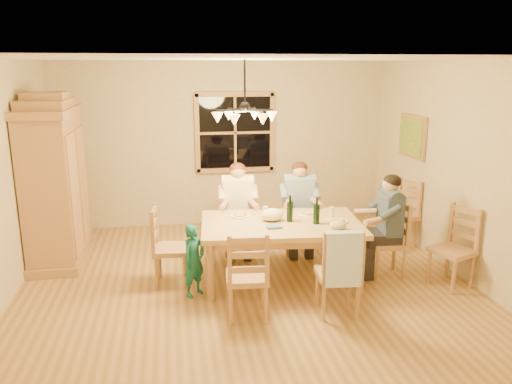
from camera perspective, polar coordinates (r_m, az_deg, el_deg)
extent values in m
plane|color=olive|center=(6.37, -1.17, -10.13)|extent=(5.50, 5.50, 0.00)
cube|color=white|center=(5.81, -1.31, 14.94)|extent=(5.50, 5.00, 0.02)
cube|color=#BEB286|center=(8.39, -3.79, 5.42)|extent=(5.50, 0.02, 2.70)
cube|color=#BEB286|center=(6.90, 22.00, 2.51)|extent=(0.02, 5.00, 2.70)
cube|color=black|center=(8.36, -2.42, 6.80)|extent=(1.20, 0.03, 1.20)
cube|color=#A37448|center=(8.34, -2.40, 6.78)|extent=(1.30, 0.06, 1.30)
cube|color=#A36E47|center=(7.88, 17.45, 6.07)|extent=(0.04, 0.78, 0.64)
cube|color=#1E6B2D|center=(7.86, 17.26, 6.08)|extent=(0.02, 0.68, 0.54)
cylinder|color=black|center=(5.81, -1.30, 12.32)|extent=(0.02, 0.02, 0.53)
sphere|color=black|center=(5.82, -1.28, 9.72)|extent=(0.12, 0.12, 0.12)
cylinder|color=black|center=(5.85, 0.29, 9.35)|extent=(0.34, 0.02, 0.02)
cone|color=#FFB259|center=(5.89, 1.84, 8.59)|extent=(0.13, 0.13, 0.12)
cylinder|color=black|center=(5.98, -0.71, 9.45)|extent=(0.19, 0.31, 0.02)
cone|color=#FFB259|center=(6.13, -0.17, 8.82)|extent=(0.13, 0.13, 0.12)
cylinder|color=black|center=(5.95, -2.25, 9.42)|extent=(0.19, 0.31, 0.02)
cone|color=#FFB259|center=(6.09, -3.17, 8.76)|extent=(0.13, 0.13, 0.12)
cylinder|color=black|center=(5.81, -2.86, 9.29)|extent=(0.34, 0.02, 0.02)
cone|color=#FFB259|center=(5.80, -4.44, 8.46)|extent=(0.13, 0.13, 0.12)
cylinder|color=black|center=(5.68, -1.88, 9.19)|extent=(0.19, 0.31, 0.02)
cone|color=#FFB259|center=(5.54, -2.50, 8.23)|extent=(0.13, 0.13, 0.12)
cylinder|color=black|center=(5.70, -0.27, 9.22)|extent=(0.19, 0.31, 0.02)
cone|color=#FFB259|center=(5.59, 0.79, 8.29)|extent=(0.13, 0.13, 0.12)
cube|color=#A36E47|center=(7.27, -21.98, 0.23)|extent=(0.60, 1.30, 2.00)
cube|color=#A36E47|center=(7.11, -22.77, 8.47)|extent=(0.66, 1.40, 0.10)
cube|color=#A36E47|center=(7.10, -22.84, 9.27)|extent=(0.58, 1.00, 0.12)
cube|color=#A36E47|center=(7.09, -22.92, 10.07)|extent=(0.52, 0.55, 0.10)
cube|color=#A37448|center=(6.89, -20.02, -0.32)|extent=(0.03, 0.55, 1.60)
cube|color=#A37448|center=(7.52, -19.17, 0.93)|extent=(0.03, 0.55, 1.60)
cube|color=#A36E47|center=(7.53, -21.32, -6.73)|extent=(0.66, 1.40, 0.12)
cube|color=tan|center=(6.16, 2.92, -3.73)|extent=(2.04, 1.35, 0.06)
cube|color=#A37448|center=(6.19, 2.91, -4.43)|extent=(1.88, 1.19, 0.10)
cylinder|color=#A37448|center=(5.78, -5.20, -9.05)|extent=(0.09, 0.09, 0.70)
cylinder|color=#A37448|center=(6.02, 11.90, -8.33)|extent=(0.09, 0.09, 0.70)
cylinder|color=#A37448|center=(6.70, -5.19, -5.71)|extent=(0.09, 0.09, 0.70)
cylinder|color=#A37448|center=(6.91, 9.56, -5.22)|extent=(0.09, 0.09, 0.70)
cube|color=#A37448|center=(7.08, -2.06, -3.70)|extent=(0.47, 0.46, 0.06)
cube|color=#A37448|center=(7.00, -2.08, -1.60)|extent=(0.38, 0.08, 0.54)
cube|color=#A37448|center=(7.17, 4.90, -3.51)|extent=(0.47, 0.46, 0.06)
cube|color=#A37448|center=(7.09, 4.94, -1.43)|extent=(0.38, 0.08, 0.54)
cube|color=#A37448|center=(5.36, -1.02, -9.76)|extent=(0.47, 0.46, 0.06)
cube|color=#A37448|center=(5.25, -1.03, -7.07)|extent=(0.38, 0.08, 0.54)
cube|color=#A37448|center=(5.50, 9.31, -9.28)|extent=(0.47, 0.46, 0.06)
cube|color=#A37448|center=(5.40, 9.42, -6.65)|extent=(0.38, 0.08, 0.54)
cube|color=#A37448|center=(6.22, -9.66, -6.47)|extent=(0.46, 0.47, 0.06)
cube|color=#A37448|center=(6.13, -9.77, -4.11)|extent=(0.08, 0.38, 0.54)
cube|color=#A37448|center=(6.57, 14.74, -5.62)|extent=(0.46, 0.47, 0.06)
cube|color=#A37448|center=(6.49, 14.89, -3.37)|extent=(0.08, 0.38, 0.54)
cube|color=beige|center=(6.97, -2.08, -0.65)|extent=(0.42, 0.25, 0.52)
cube|color=#262328|center=(7.05, -2.06, -3.08)|extent=(0.41, 0.45, 0.14)
sphere|color=tan|center=(6.88, -2.11, 2.41)|extent=(0.21, 0.21, 0.21)
ellipsoid|color=#592614|center=(6.88, -2.11, 2.65)|extent=(0.22, 0.22, 0.17)
cube|color=#2D547C|center=(7.06, 4.96, -0.49)|extent=(0.42, 0.25, 0.52)
cube|color=#262328|center=(7.15, 4.91, -2.90)|extent=(0.41, 0.45, 0.14)
sphere|color=tan|center=(6.98, 5.03, 2.53)|extent=(0.21, 0.21, 0.21)
ellipsoid|color=#381E11|center=(6.97, 5.03, 2.77)|extent=(0.22, 0.22, 0.17)
cube|color=#3A495D|center=(6.45, 14.95, -2.36)|extent=(0.25, 0.42, 0.52)
cube|color=#262328|center=(6.54, 14.78, -4.96)|extent=(0.45, 0.41, 0.14)
sphere|color=tan|center=(6.36, 15.17, 0.93)|extent=(0.21, 0.21, 0.21)
ellipsoid|color=black|center=(6.35, 15.19, 1.19)|extent=(0.22, 0.22, 0.17)
cube|color=#B9D6FA|center=(5.24, 9.93, -7.58)|extent=(0.39, 0.13, 0.58)
cylinder|color=black|center=(6.15, 3.89, -1.89)|extent=(0.08, 0.08, 0.33)
cylinder|color=black|center=(6.09, 6.94, -2.13)|extent=(0.08, 0.08, 0.33)
cylinder|color=white|center=(6.37, -1.79, -2.74)|extent=(0.26, 0.26, 0.02)
cylinder|color=white|center=(6.47, 5.92, -2.54)|extent=(0.26, 0.26, 0.02)
cylinder|color=white|center=(6.24, 9.30, -3.29)|extent=(0.26, 0.26, 0.02)
cylinder|color=silver|center=(6.33, 1.05, -2.29)|extent=(0.06, 0.06, 0.14)
cylinder|color=silver|center=(6.38, 8.65, -2.30)|extent=(0.06, 0.06, 0.14)
ellipsoid|color=tan|center=(5.93, 9.36, -3.77)|extent=(0.20, 0.20, 0.11)
cube|color=slate|center=(5.94, 2.07, -3.96)|extent=(0.19, 0.15, 0.03)
ellipsoid|color=beige|center=(6.19, 1.83, -2.61)|extent=(0.28, 0.22, 0.15)
imported|color=#176965|center=(5.89, -7.09, -7.76)|extent=(0.37, 0.37, 0.87)
cube|color=#A37448|center=(6.53, 21.50, -6.29)|extent=(0.55, 0.56, 0.06)
cube|color=#A37448|center=(6.44, 21.72, -4.04)|extent=(0.18, 0.37, 0.54)
cube|color=#A37448|center=(7.72, 16.07, -2.73)|extent=(0.56, 0.57, 0.06)
cube|color=#A37448|center=(7.65, 16.21, -0.79)|extent=(0.19, 0.37, 0.54)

